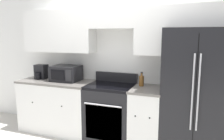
% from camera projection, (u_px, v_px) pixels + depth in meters
% --- Properties ---
extents(wall_back, '(8.00, 0.39, 2.60)m').
position_uv_depth(wall_back, '(118.00, 49.00, 3.69)').
color(wall_back, white).
rests_on(wall_back, ground_plane).
extents(lower_cabinets_left, '(1.33, 0.64, 0.93)m').
position_uv_depth(lower_cabinets_left, '(58.00, 105.00, 3.97)').
color(lower_cabinets_left, white).
rests_on(lower_cabinets_left, ground_plane).
extents(lower_cabinets_right, '(0.48, 0.64, 0.93)m').
position_uv_depth(lower_cabinets_right, '(147.00, 117.00, 3.40)').
color(lower_cabinets_right, white).
rests_on(lower_cabinets_right, ground_plane).
extents(oven_range, '(0.75, 0.65, 1.09)m').
position_uv_depth(oven_range, '(110.00, 112.00, 3.61)').
color(oven_range, black).
rests_on(oven_range, ground_plane).
extents(refrigerator, '(0.90, 0.75, 1.83)m').
position_uv_depth(refrigerator, '(195.00, 92.00, 3.14)').
color(refrigerator, black).
rests_on(refrigerator, ground_plane).
extents(microwave, '(0.48, 0.39, 0.27)m').
position_uv_depth(microwave, '(66.00, 73.00, 3.85)').
color(microwave, black).
rests_on(microwave, lower_cabinets_left).
extents(bottle, '(0.08, 0.08, 0.23)m').
position_uv_depth(bottle, '(141.00, 80.00, 3.47)').
color(bottle, brown).
rests_on(bottle, lower_cabinets_right).
extents(electric_kettle, '(0.21, 0.23, 0.26)m').
position_uv_depth(electric_kettle, '(41.00, 72.00, 4.04)').
color(electric_kettle, black).
rests_on(electric_kettle, lower_cabinets_left).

